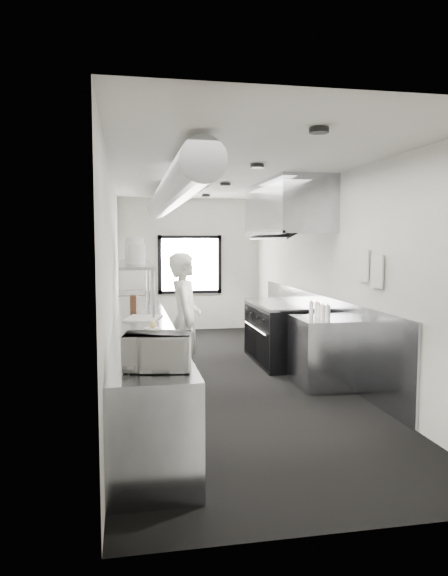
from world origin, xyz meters
name	(u,v)px	position (x,y,z in m)	size (l,w,h in m)	color
floor	(225,377)	(0.00, 0.00, 0.00)	(3.00, 8.00, 0.01)	black
ceiling	(225,174)	(0.00, 0.00, 2.80)	(3.00, 8.00, 0.01)	beige
wall_back	(190,265)	(0.00, 4.00, 1.40)	(3.00, 0.02, 2.80)	silver
wall_front	(343,320)	(0.00, -4.00, 1.40)	(3.00, 0.02, 2.80)	silver
wall_left	(113,278)	(-1.50, 0.00, 1.40)	(0.02, 8.00, 2.80)	silver
wall_right	(327,276)	(1.50, 0.00, 1.40)	(0.02, 8.00, 2.80)	silver
wall_cladding	(318,331)	(1.48, 0.30, 0.55)	(0.03, 5.50, 1.10)	#90949E
hvac_duct	(171,194)	(-0.70, 0.40, 2.55)	(0.40, 0.40, 6.40)	gray
service_window	(190,265)	(0.00, 3.96, 1.40)	(1.36, 0.05, 1.25)	white
exhaust_hood	(286,209)	(1.10, 0.70, 2.39)	(0.81, 2.20, 0.88)	#90949E
prep_counter	(142,356)	(-1.15, -0.50, 0.45)	(0.70, 6.00, 0.90)	#90949E
pass_shelf	(136,265)	(-1.19, 1.00, 1.54)	(0.45, 3.00, 0.68)	#90949E
range	(281,333)	(1.04, 0.70, 0.47)	(0.88, 1.60, 0.94)	black
bottle_station	(321,352)	(1.15, -0.70, 0.45)	(0.65, 0.80, 0.90)	#90949E
far_work_table	(137,315)	(-1.15, 3.20, 0.45)	(0.70, 1.20, 0.90)	#90949E
notice_sheet_a	(363,266)	(1.47, -1.20, 1.60)	(0.02, 0.28, 0.38)	silver
notice_sheet_b	(377,271)	(1.47, -1.55, 1.55)	(0.02, 0.28, 0.38)	silver
line_cook	(185,321)	(-0.60, -0.44, 0.87)	(0.64, 0.42, 1.74)	silver
microwave	(157,351)	(-1.10, -3.04, 1.04)	(0.47, 0.36, 0.28)	silver
deli_tub_a	(132,349)	(-1.29, -2.50, 0.96)	(0.16, 0.16, 0.11)	silver
deli_tub_b	(130,354)	(-1.31, -2.65, 0.94)	(0.12, 0.12, 0.09)	silver
newspaper	(162,341)	(-0.99, -1.90, 0.91)	(0.33, 0.41, 0.01)	silver
small_plate	(153,329)	(-1.05, -1.19, 0.91)	(0.19, 0.19, 0.02)	silver
pastry	(153,325)	(-1.05, -1.19, 0.96)	(0.08, 0.08, 0.08)	#E0C975
cutting_board	(143,318)	(-1.13, -0.35, 0.91)	(0.41, 0.54, 0.02)	silver
knife_block	(134,303)	(-1.23, 0.52, 1.01)	(0.09, 0.20, 0.22)	#562C1E
plate_stack_a	(137,254)	(-1.18, 0.39, 1.71)	(0.23, 0.23, 0.27)	silver
plate_stack_b	(134,252)	(-1.22, 0.72, 1.73)	(0.25, 0.25, 0.32)	silver
plate_stack_c	(135,250)	(-1.19, 1.21, 1.76)	(0.27, 0.27, 0.38)	silver
plate_stack_d	(134,249)	(-1.20, 1.77, 1.76)	(0.25, 0.25, 0.39)	silver
squeeze_bottle_a	(328,313)	(1.12, -0.96, 1.00)	(0.07, 0.07, 0.20)	silver
squeeze_bottle_b	(323,312)	(1.11, -0.84, 0.99)	(0.06, 0.06, 0.19)	silver
squeeze_bottle_c	(319,311)	(1.13, -0.68, 0.99)	(0.06, 0.06, 0.17)	silver
squeeze_bottle_d	(317,309)	(1.13, -0.57, 0.99)	(0.06, 0.06, 0.19)	silver
squeeze_bottle_e	(311,308)	(1.13, -0.37, 0.99)	(0.06, 0.06, 0.17)	silver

